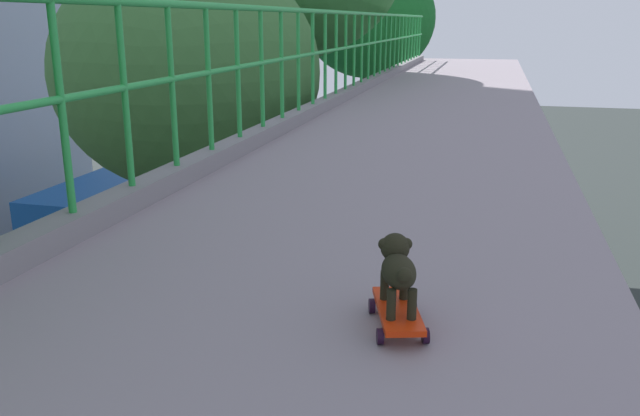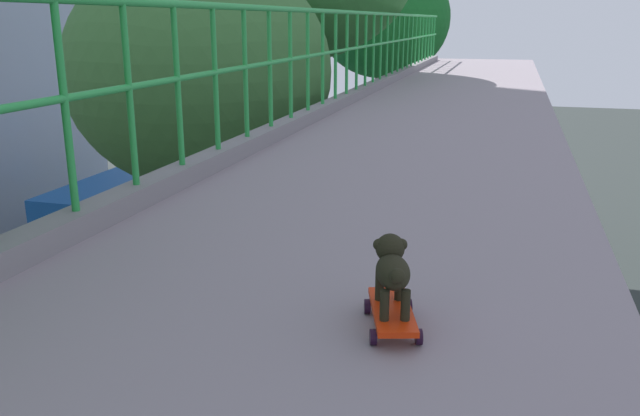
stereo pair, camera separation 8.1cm
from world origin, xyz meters
name	(u,v)px [view 1 (the left image)]	position (x,y,z in m)	size (l,w,h in m)	color
city_bus	(170,198)	(-7.93, 16.84, 1.79)	(2.52, 11.72, 3.14)	navy
roadside_tree_mid	(188,77)	(-2.86, 8.18, 6.47)	(4.33, 4.33, 8.48)	#533725
roadside_tree_farthest	(369,20)	(-2.67, 23.08, 7.37)	(4.91, 4.91, 9.61)	#4B3F29
toy_skateboard	(398,312)	(1.68, 0.59, 6.25)	(0.28, 0.45, 0.09)	red
small_dog	(398,266)	(1.67, 0.61, 6.44)	(0.20, 0.34, 0.27)	black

